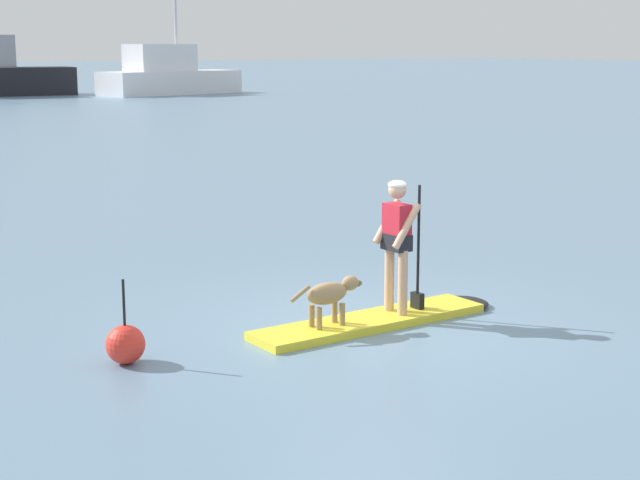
{
  "coord_description": "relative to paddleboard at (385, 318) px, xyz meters",
  "views": [
    {
      "loc": [
        -7.48,
        -8.81,
        3.33
      ],
      "look_at": [
        0.0,
        1.0,
        0.9
      ],
      "focal_mm": 55.41,
      "sensor_mm": 36.0,
      "label": 1
    }
  ],
  "objects": [
    {
      "name": "person_paddler",
      "position": [
        0.19,
        -0.01,
        1.0
      ],
      "size": [
        0.61,
        0.49,
        1.64
      ],
      "color": "tan",
      "rests_on": "paddleboard"
    },
    {
      "name": "ground_plane",
      "position": [
        -0.23,
        0.01,
        -0.05
      ],
      "size": [
        400.0,
        400.0,
        0.0
      ],
      "primitive_type": "plane",
      "color": "slate"
    },
    {
      "name": "paddleboard",
      "position": [
        0.0,
        0.0,
        0.0
      ],
      "size": [
        3.44,
        0.82,
        0.1
      ],
      "color": "yellow",
      "rests_on": "ground_plane"
    },
    {
      "name": "marker_buoy",
      "position": [
        -3.24,
        0.47,
        0.16
      ],
      "size": [
        0.42,
        0.42,
        0.92
      ],
      "color": "red",
      "rests_on": "ground_plane"
    },
    {
      "name": "dog",
      "position": [
        -0.82,
        0.04,
        0.42
      ],
      "size": [
        1.02,
        0.24,
        0.56
      ],
      "color": "#997A51",
      "rests_on": "paddleboard"
    },
    {
      "name": "moored_boat_far_port",
      "position": [
        26.28,
        53.39,
        1.27
      ],
      "size": [
        10.84,
        4.92,
        11.74
      ],
      "color": "white",
      "rests_on": "ground_plane"
    }
  ]
}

